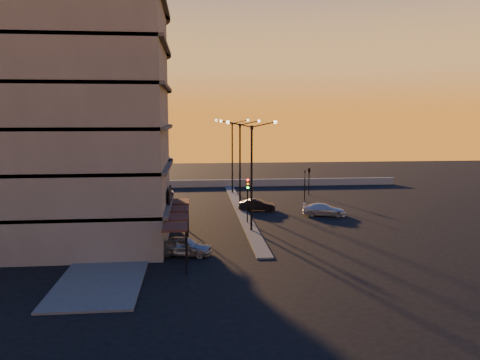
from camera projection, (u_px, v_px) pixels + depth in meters
name	position (u px, v px, depth m)	size (l,w,h in m)	color
ground	(251.00, 231.00, 40.25)	(120.00, 120.00, 0.00)	black
sidewalk_west	(133.00, 223.00, 43.16)	(5.00, 40.00, 0.12)	#464644
median	(240.00, 208.00, 50.10)	(1.20, 36.00, 0.12)	#464644
parapet	(243.00, 183.00, 66.01)	(44.00, 0.50, 1.00)	slate
building	(78.00, 90.00, 37.31)	(14.35, 17.08, 25.00)	#656059
streetlamp_near	(252.00, 167.00, 39.49)	(4.32, 0.32, 9.51)	black
streetlamp_mid	(240.00, 157.00, 49.35)	(4.32, 0.32, 9.51)	black
streetlamp_far	(232.00, 150.00, 59.21)	(4.32, 0.32, 9.51)	black
traffic_light_main	(248.00, 193.00, 42.69)	(0.28, 0.44, 4.25)	black
signal_east_a	(305.00, 185.00, 54.57)	(0.13, 0.16, 3.60)	black
signal_east_b	(309.00, 171.00, 58.50)	(0.42, 1.99, 3.60)	black
car_hatchback	(184.00, 246.00, 33.24)	(1.61, 3.99, 1.36)	#989C9F
car_sedan	(257.00, 205.00, 48.93)	(1.32, 3.79, 1.25)	black
car_wagon	(324.00, 210.00, 46.55)	(1.72, 4.24, 1.23)	silver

